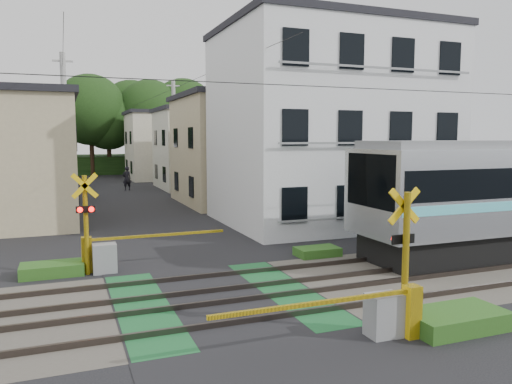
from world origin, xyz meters
name	(u,v)px	position (x,y,z in m)	size (l,w,h in m)	color
ground	(218,298)	(0.00, 0.00, 0.00)	(120.00, 120.00, 0.00)	black
track_bed	(218,297)	(0.00, 0.00, 0.04)	(120.00, 120.00, 0.14)	#47423A
crossing_signal_near	(389,303)	(2.59, -3.65, 0.71)	(4.74, 0.65, 3.09)	yellow
crossing_signal_far	(101,250)	(-2.59, 3.65, 0.71)	(4.74, 0.65, 3.09)	yellow
apartment_block	(328,126)	(8.50, 9.49, 4.66)	(10.20, 8.36, 9.30)	white
houses_row	(118,149)	(0.25, 25.92, 3.24)	(22.07, 31.35, 6.80)	tan
tree_hill	(93,123)	(-0.22, 48.31, 5.76)	(40.00, 13.83, 11.87)	#1B3712
catenary	(413,152)	(6.00, 0.03, 3.70)	(60.00, 5.04, 7.00)	#2D2D33
utility_poles	(102,138)	(-1.05, 23.01, 4.08)	(7.90, 42.00, 8.00)	#A5A5A0
pedestrian	(127,178)	(1.05, 27.86, 0.94)	(0.68, 0.45, 1.88)	black
weed_patches	(282,285)	(1.76, -0.09, 0.18)	(10.25, 8.80, 0.40)	#2D5E1E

